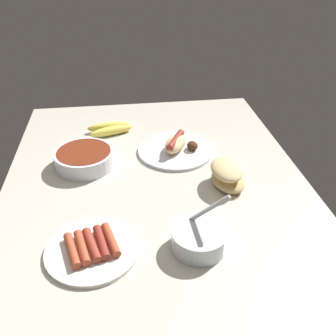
{
  "coord_description": "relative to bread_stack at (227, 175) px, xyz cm",
  "views": [
    {
      "loc": [
        -89.74,
        8.47,
        64.38
      ],
      "look_at": [
        3.61,
        -3.88,
        3.0
      ],
      "focal_mm": 39.99,
      "sensor_mm": 36.0,
      "label": 1
    }
  ],
  "objects": [
    {
      "name": "ground_plane",
      "position": [
        3.09,
        20.31,
        -5.1
      ],
      "size": [
        120.0,
        90.0,
        3.0
      ],
      "primitive_type": "cube",
      "color": "beige"
    },
    {
      "name": "bread_stack",
      "position": [
        0.0,
        0.0,
        0.0
      ],
      "size": [
        13.94,
        10.62,
        7.2
      ],
      "color": "tan",
      "rests_on": "ground_plane"
    },
    {
      "name": "plate_hotdog_assembled",
      "position": [
        20.94,
        11.79,
        -1.96
      ],
      "size": [
        25.2,
        25.2,
        5.61
      ],
      "color": "white",
      "rests_on": "ground_plane"
    },
    {
      "name": "banana_bunch",
      "position": [
        37.66,
        33.85,
        -1.94
      ],
      "size": [
        10.11,
        17.01,
        3.44
      ],
      "color": "#E5D14C",
      "rests_on": "ground_plane"
    },
    {
      "name": "bowl_chili",
      "position": [
        16.25,
        41.72,
        -0.76
      ],
      "size": [
        18.68,
        18.68,
        5.2
      ],
      "color": "white",
      "rests_on": "ground_plane"
    },
    {
      "name": "bowl_coleslaw",
      "position": [
        -23.81,
        13.12,
        -0.77
      ],
      "size": [
        13.12,
        13.44,
        14.46
      ],
      "color": "silver",
      "rests_on": "ground_plane"
    },
    {
      "name": "plate_sausages",
      "position": [
        -21.95,
        38.11,
        -2.62
      ],
      "size": [
        22.14,
        22.14,
        3.07
      ],
      "color": "white",
      "rests_on": "ground_plane"
    }
  ]
}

